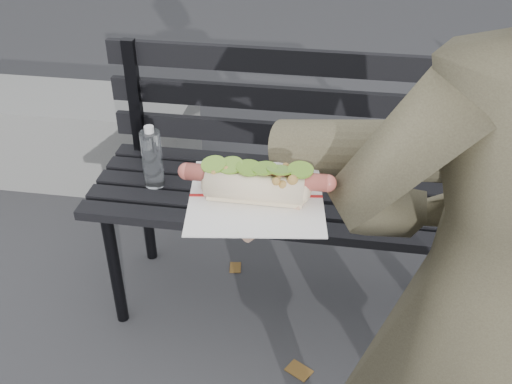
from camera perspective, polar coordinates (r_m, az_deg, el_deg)
park_bench at (r=1.93m, az=6.51°, el=2.00°), size 1.50×0.44×0.88m
concrete_block at (r=2.94m, az=-17.68°, el=5.12°), size 1.20×0.40×0.40m
person at (r=1.10m, az=21.25°, el=-10.71°), size 0.67×0.52×1.61m
held_hotdog at (r=0.88m, az=12.84°, el=2.79°), size 0.62×0.30×0.20m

